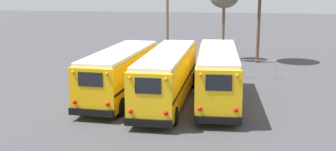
{
  "coord_description": "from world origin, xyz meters",
  "views": [
    {
      "loc": [
        3.98,
        -24.8,
        7.08
      ],
      "look_at": [
        0.0,
        -0.25,
        1.61
      ],
      "focal_mm": 45.0,
      "sensor_mm": 36.0,
      "label": 1
    }
  ],
  "objects_px": {
    "school_bus_1": "(167,75)",
    "utility_pole": "(167,21)",
    "school_bus_2": "(218,75)",
    "school_bus_0": "(121,72)"
  },
  "relations": [
    {
      "from": "school_bus_0",
      "to": "school_bus_2",
      "type": "distance_m",
      "value": 5.98
    },
    {
      "from": "school_bus_2",
      "to": "school_bus_0",
      "type": "bearing_deg",
      "value": 179.43
    },
    {
      "from": "school_bus_0",
      "to": "utility_pole",
      "type": "height_order",
      "value": "utility_pole"
    },
    {
      "from": "school_bus_0",
      "to": "school_bus_1",
      "type": "relative_size",
      "value": 0.9
    },
    {
      "from": "school_bus_1",
      "to": "utility_pole",
      "type": "bearing_deg",
      "value": 99.28
    },
    {
      "from": "school_bus_1",
      "to": "school_bus_2",
      "type": "relative_size",
      "value": 1.08
    },
    {
      "from": "school_bus_2",
      "to": "utility_pole",
      "type": "bearing_deg",
      "value": 111.89
    },
    {
      "from": "school_bus_2",
      "to": "utility_pole",
      "type": "relative_size",
      "value": 1.41
    },
    {
      "from": "school_bus_1",
      "to": "utility_pole",
      "type": "relative_size",
      "value": 1.52
    },
    {
      "from": "school_bus_0",
      "to": "utility_pole",
      "type": "xyz_separation_m",
      "value": [
        0.83,
        12.76,
        2.12
      ]
    }
  ]
}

